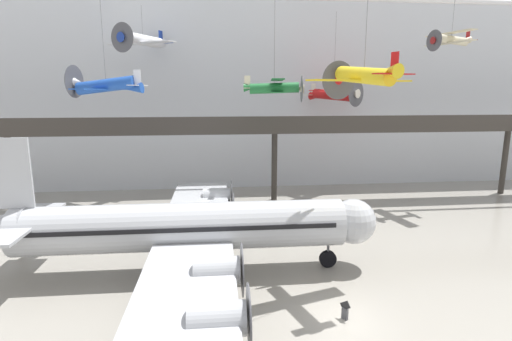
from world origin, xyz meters
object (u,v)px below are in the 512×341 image
suspended_plane_red_highwing (333,95)px  info_sign_pedestal (345,312)px  suspended_plane_yellow_lowwing (364,76)px  suspended_plane_blue_trainer (106,86)px  suspended_plane_green_biplane (275,88)px  suspended_plane_white_twin (143,40)px  suspended_plane_cream_biplane (451,39)px  airliner_silver_main (181,228)px

suspended_plane_red_highwing → info_sign_pedestal: suspended_plane_red_highwing is taller
suspended_plane_yellow_lowwing → suspended_plane_blue_trainer: (-19.01, 11.85, -0.50)m
suspended_plane_green_biplane → suspended_plane_red_highwing: bearing=54.5°
suspended_plane_green_biplane → suspended_plane_white_twin: (-14.16, 9.62, 5.48)m
suspended_plane_yellow_lowwing → suspended_plane_red_highwing: (5.63, 24.71, -1.42)m
suspended_plane_white_twin → suspended_plane_blue_trainer: bearing=25.7°
suspended_plane_cream_biplane → info_sign_pedestal: (-18.34, -21.75, -18.26)m
suspended_plane_yellow_lowwing → suspended_plane_green_biplane: (-3.46, 14.99, -0.64)m
suspended_plane_white_twin → info_sign_pedestal: suspended_plane_white_twin is taller
airliner_silver_main → info_sign_pedestal: bearing=-35.1°
airliner_silver_main → suspended_plane_green_biplane: 18.22m
suspended_plane_yellow_lowwing → suspended_plane_white_twin: size_ratio=1.20×
suspended_plane_blue_trainer → suspended_plane_red_highwing: (24.64, 12.86, -0.93)m
suspended_plane_blue_trainer → suspended_plane_white_twin: 13.90m
suspended_plane_white_twin → suspended_plane_red_highwing: bearing=122.2°
suspended_plane_blue_trainer → suspended_plane_red_highwing: 27.81m
suspended_plane_yellow_lowwing → suspended_plane_red_highwing: suspended_plane_yellow_lowwing is taller
info_sign_pedestal → suspended_plane_cream_biplane: bearing=16.8°
info_sign_pedestal → suspended_plane_green_biplane: bearing=60.6°
airliner_silver_main → suspended_plane_blue_trainer: bearing=127.0°
suspended_plane_white_twin → suspended_plane_cream_biplane: (33.75, -7.54, -0.35)m
info_sign_pedestal → suspended_plane_yellow_lowwing: bearing=31.7°
suspended_plane_yellow_lowwing → suspended_plane_blue_trainer: bearing=41.4°
suspended_plane_red_highwing → suspended_plane_white_twin: suspended_plane_white_twin is taller
suspended_plane_green_biplane → suspended_plane_cream_biplane: suspended_plane_cream_biplane is taller
suspended_plane_yellow_lowwing → suspended_plane_cream_biplane: 23.92m
airliner_silver_main → suspended_plane_red_highwing: bearing=52.0°
suspended_plane_green_biplane → info_sign_pedestal: bearing=-78.8°
suspended_plane_blue_trainer → suspended_plane_red_highwing: size_ratio=0.89×
airliner_silver_main → suspended_plane_yellow_lowwing: (12.18, -2.54, 10.67)m
suspended_plane_cream_biplane → suspended_plane_blue_trainer: bearing=-4.7°
suspended_plane_yellow_lowwing → info_sign_pedestal: 14.70m
suspended_plane_green_biplane → suspended_plane_cream_biplane: size_ratio=1.69×
suspended_plane_red_highwing → suspended_plane_white_twin: (-23.25, -0.10, 6.27)m
suspended_plane_green_biplane → suspended_plane_white_twin: suspended_plane_white_twin is taller
airliner_silver_main → suspended_plane_cream_biplane: (28.31, 14.53, 15.17)m
suspended_plane_white_twin → info_sign_pedestal: size_ratio=6.79×
airliner_silver_main → suspended_plane_green_biplane: (8.72, 12.45, 10.04)m
suspended_plane_red_highwing → suspended_plane_blue_trainer: bearing=-99.5°
suspended_plane_cream_biplane → suspended_plane_yellow_lowwing: bearing=33.5°
suspended_plane_yellow_lowwing → airliner_silver_main: bearing=61.5°
suspended_plane_yellow_lowwing → suspended_plane_cream_biplane: (16.13, 17.07, 4.50)m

